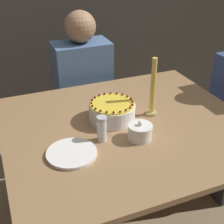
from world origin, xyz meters
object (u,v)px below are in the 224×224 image
(candle, at_px, (153,92))
(person_man_blue_shirt, at_px, (84,101))
(sugar_shaker, at_px, (102,129))
(cake, at_px, (112,111))
(sugar_bowl, at_px, (139,132))

(candle, relative_size, person_man_blue_shirt, 0.27)
(sugar_shaker, distance_m, person_man_blue_shirt, 0.92)
(cake, height_order, sugar_bowl, cake)
(candle, xyz_separation_m, person_man_blue_shirt, (-0.18, 0.72, -0.37))
(sugar_bowl, bearing_deg, candle, 48.04)
(candle, bearing_deg, person_man_blue_shirt, 103.78)
(person_man_blue_shirt, bearing_deg, sugar_bowl, 90.46)
(sugar_shaker, distance_m, candle, 0.37)
(cake, bearing_deg, person_man_blue_shirt, 86.17)
(sugar_bowl, height_order, sugar_shaker, sugar_shaker)
(candle, height_order, person_man_blue_shirt, person_man_blue_shirt)
(cake, bearing_deg, sugar_shaker, -125.82)
(sugar_bowl, xyz_separation_m, person_man_blue_shirt, (-0.01, 0.91, -0.27))
(cake, height_order, person_man_blue_shirt, person_man_blue_shirt)
(sugar_bowl, distance_m, candle, 0.27)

